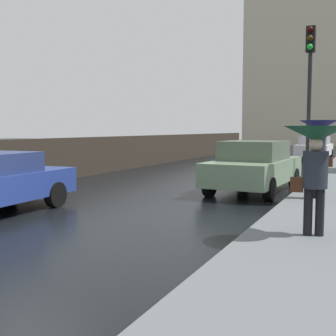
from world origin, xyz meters
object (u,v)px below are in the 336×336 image
Objects in this scene: pedestrian_with_umbrella_near at (316,149)px; car_green_near_kerb at (255,166)px; car_white_far_ahead at (314,148)px; traffic_light at (310,77)px; pedestrian_with_umbrella_far at (318,138)px.

car_green_near_kerb is at bearing -80.90° from pedestrian_with_umbrella_near.
car_white_far_ahead is at bearing -97.42° from pedestrian_with_umbrella_near.
traffic_light is (-0.93, 6.53, 1.87)m from pedestrian_with_umbrella_near.
pedestrian_with_umbrella_far is at bearing -82.74° from car_white_far_ahead.
car_green_near_kerb is 2.34× the size of pedestrian_with_umbrella_far.
pedestrian_with_umbrella_far is 3.15m from traffic_light.
traffic_light reaches higher than car_green_near_kerb.
pedestrian_with_umbrella_near is 4.00m from pedestrian_with_umbrella_far.
traffic_light reaches higher than pedestrian_with_umbrella_near.
car_white_far_ahead is at bearing 107.35° from pedestrian_with_umbrella_far.
car_green_near_kerb is 5.88m from pedestrian_with_umbrella_near.
traffic_light is at bearing 113.22° from pedestrian_with_umbrella_far.
pedestrian_with_umbrella_near reaches higher than car_green_near_kerb.
car_green_near_kerb is 2.50m from pedestrian_with_umbrella_far.
car_white_far_ahead is 2.22× the size of pedestrian_with_umbrella_near.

